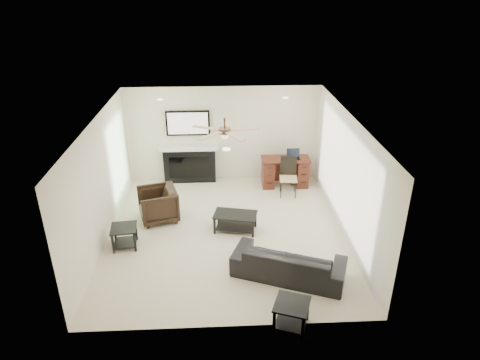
{
  "coord_description": "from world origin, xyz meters",
  "views": [
    {
      "loc": [
        -0.11,
        -7.81,
        4.96
      ],
      "look_at": [
        0.3,
        0.05,
        1.2
      ],
      "focal_mm": 32.0,
      "sensor_mm": 36.0,
      "label": 1
    }
  ],
  "objects_px": {
    "coffee_table": "(235,222)",
    "desk": "(285,172)",
    "armchair": "(158,205)",
    "fireplace_unit": "(189,148)",
    "sofa": "(289,262)"
  },
  "relations": [
    {
      "from": "coffee_table",
      "to": "desk",
      "type": "bearing_deg",
      "value": 69.5
    },
    {
      "from": "coffee_table",
      "to": "armchair",
      "type": "bearing_deg",
      "value": 174.4
    },
    {
      "from": "coffee_table",
      "to": "desk",
      "type": "relative_size",
      "value": 0.74
    },
    {
      "from": "fireplace_unit",
      "to": "armchair",
      "type": "bearing_deg",
      "value": -107.06
    },
    {
      "from": "armchair",
      "to": "fireplace_unit",
      "type": "distance_m",
      "value": 2.14
    },
    {
      "from": "armchair",
      "to": "fireplace_unit",
      "type": "relative_size",
      "value": 0.43
    },
    {
      "from": "armchair",
      "to": "desk",
      "type": "xyz_separation_m",
      "value": [
        3.08,
        1.59,
        0.0
      ]
    },
    {
      "from": "sofa",
      "to": "coffee_table",
      "type": "height_order",
      "value": "sofa"
    },
    {
      "from": "armchair",
      "to": "desk",
      "type": "height_order",
      "value": "desk"
    },
    {
      "from": "sofa",
      "to": "armchair",
      "type": "bearing_deg",
      "value": -17.98
    },
    {
      "from": "fireplace_unit",
      "to": "desk",
      "type": "distance_m",
      "value": 2.57
    },
    {
      "from": "armchair",
      "to": "coffee_table",
      "type": "height_order",
      "value": "armchair"
    },
    {
      "from": "coffee_table",
      "to": "desk",
      "type": "height_order",
      "value": "desk"
    },
    {
      "from": "armchair",
      "to": "desk",
      "type": "distance_m",
      "value": 3.46
    },
    {
      "from": "coffee_table",
      "to": "fireplace_unit",
      "type": "distance_m",
      "value": 2.85
    }
  ]
}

